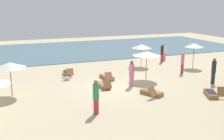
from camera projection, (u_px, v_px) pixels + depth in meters
name	position (u px, v px, depth m)	size (l,w,h in m)	color
ground_plane	(108.00, 87.00, 19.53)	(60.00, 60.00, 0.00)	beige
ocean_water	(62.00, 51.00, 34.89)	(48.00, 16.00, 0.06)	slate
umbrella_1	(194.00, 45.00, 25.20)	(1.71, 1.71, 2.32)	brown
umbrella_2	(141.00, 46.00, 25.72)	(1.92, 1.92, 2.15)	olive
umbrella_3	(10.00, 65.00, 17.30)	(2.05, 2.05, 2.22)	brown
umbrella_4	(147.00, 53.00, 21.13)	(2.20, 2.20, 2.27)	olive
lounger_0	(107.00, 77.00, 21.59)	(0.80, 1.73, 0.72)	olive
lounger_1	(152.00, 93.00, 17.80)	(1.25, 1.75, 0.72)	olive
lounger_2	(104.00, 85.00, 19.46)	(0.64, 1.67, 0.73)	olive
lounger_3	(67.00, 73.00, 22.86)	(0.83, 1.77, 0.68)	olive
lounger_4	(212.00, 94.00, 17.61)	(1.25, 1.73, 0.74)	olive
person_0	(132.00, 73.00, 19.55)	(0.53, 0.53, 1.92)	#D17299
person_1	(214.00, 71.00, 20.25)	(0.42, 0.42, 1.94)	#26262D
person_2	(96.00, 97.00, 14.60)	(0.41, 0.41, 1.91)	#BF3338
person_3	(183.00, 62.00, 23.31)	(0.35, 0.35, 1.90)	#BF3338
person_4	(162.00, 53.00, 27.79)	(0.37, 0.37, 1.93)	#BF3338
person_5	(164.00, 52.00, 29.05)	(0.50, 0.50, 1.72)	#D17299
dog	(66.00, 78.00, 21.27)	(0.70, 0.33, 0.32)	silver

